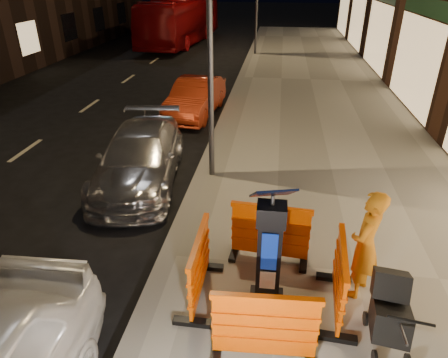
# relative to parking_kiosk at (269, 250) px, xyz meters

# --- Properties ---
(ground_plane) EXTENTS (120.00, 120.00, 0.00)m
(ground_plane) POSITION_rel_parking_kiosk_xyz_m (-1.65, 0.80, -1.04)
(ground_plane) COLOR black
(ground_plane) RESTS_ON ground
(sidewalk) EXTENTS (6.00, 60.00, 0.15)m
(sidewalk) POSITION_rel_parking_kiosk_xyz_m (1.35, 0.80, -0.96)
(sidewalk) COLOR gray
(sidewalk) RESTS_ON ground
(kerb) EXTENTS (0.30, 60.00, 0.15)m
(kerb) POSITION_rel_parking_kiosk_xyz_m (-1.65, 0.80, -0.96)
(kerb) COLOR slate
(kerb) RESTS_ON ground
(parking_kiosk) EXTENTS (0.58, 0.58, 1.78)m
(parking_kiosk) POSITION_rel_parking_kiosk_xyz_m (0.00, 0.00, 0.00)
(parking_kiosk) COLOR black
(parking_kiosk) RESTS_ON sidewalk
(barrier_front) EXTENTS (1.30, 0.59, 0.99)m
(barrier_front) POSITION_rel_parking_kiosk_xyz_m (0.00, -0.95, -0.39)
(barrier_front) COLOR #DF4900
(barrier_front) RESTS_ON sidewalk
(barrier_back) EXTENTS (1.31, 0.64, 0.99)m
(barrier_back) POSITION_rel_parking_kiosk_xyz_m (0.00, 0.95, -0.39)
(barrier_back) COLOR #DF4900
(barrier_back) RESTS_ON sidewalk
(barrier_kerbside) EXTENTS (0.53, 1.27, 0.99)m
(barrier_kerbside) POSITION_rel_parking_kiosk_xyz_m (-0.95, 0.00, -0.39)
(barrier_kerbside) COLOR #DF4900
(barrier_kerbside) RESTS_ON sidewalk
(barrier_bldgside) EXTENTS (0.61, 1.31, 0.99)m
(barrier_bldgside) POSITION_rel_parking_kiosk_xyz_m (0.95, 0.00, -0.39)
(barrier_bldgside) COLOR #DF4900
(barrier_bldgside) RESTS_ON sidewalk
(car_silver) EXTENTS (2.20, 4.32, 1.20)m
(car_silver) POSITION_rel_parking_kiosk_xyz_m (-2.98, 3.54, -1.04)
(car_silver) COLOR #B6B6BC
(car_silver) RESTS_ON ground
(car_red) EXTENTS (1.58, 3.69, 1.18)m
(car_red) POSITION_rel_parking_kiosk_xyz_m (-2.68, 8.32, -1.04)
(car_red) COLOR #A82D14
(car_red) RESTS_ON ground
(bus_doubledecker) EXTENTS (3.20, 10.59, 2.91)m
(bus_doubledecker) POSITION_rel_parking_kiosk_xyz_m (-6.45, 22.62, -1.04)
(bus_doubledecker) COLOR maroon
(bus_doubledecker) RESTS_ON ground
(man) EXTENTS (0.64, 0.72, 1.65)m
(man) POSITION_rel_parking_kiosk_xyz_m (1.30, 0.37, -0.06)
(man) COLOR #B5650F
(man) RESTS_ON sidewalk
(stroller) EXTENTS (0.60, 0.81, 0.93)m
(stroller) POSITION_rel_parking_kiosk_xyz_m (1.50, -0.53, -0.42)
(stroller) COLOR black
(stroller) RESTS_ON sidewalk
(street_lamp_mid) EXTENTS (0.12, 0.12, 6.00)m
(street_lamp_mid) POSITION_rel_parking_kiosk_xyz_m (-1.40, 3.80, 2.11)
(street_lamp_mid) COLOR #3F3F44
(street_lamp_mid) RESTS_ON sidewalk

